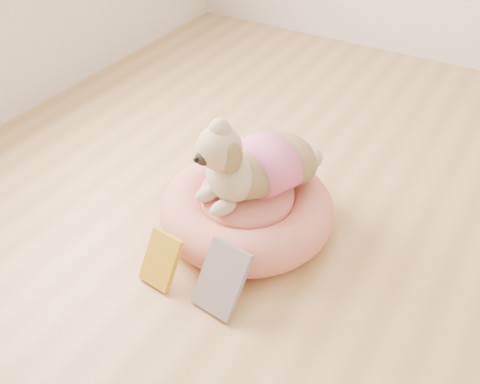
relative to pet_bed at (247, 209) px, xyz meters
The scene contains 5 objects.
floor 0.70m from the pet_bed, 33.00° to the right, with size 4.50×4.50×0.00m, color tan.
pet_bed is the anchor object (origin of this frame).
dog 0.26m from the pet_bed, 44.57° to the left, with size 0.33×0.47×0.35m, color brown, non-canonical shape.
book_yellow 0.39m from the pet_bed, 106.58° to the right, with size 0.12×0.02×0.18m, color yellow.
book_white 0.38m from the pet_bed, 72.17° to the right, with size 0.15×0.02×0.23m, color white.
Camera 1 is at (0.17, -0.95, 1.36)m, focal length 40.00 mm.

